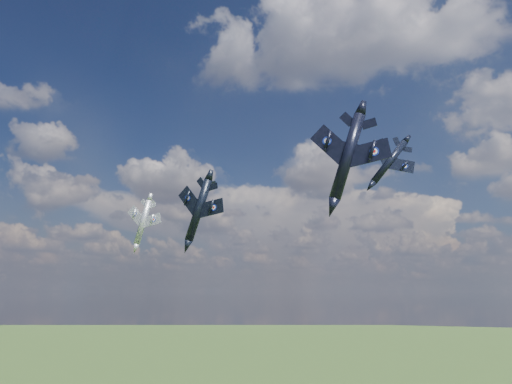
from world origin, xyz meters
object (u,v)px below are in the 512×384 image
at_px(jet_lead_navy, 199,210).
at_px(jet_left_silver, 143,222).
at_px(jet_high_navy, 389,162).
at_px(jet_right_navy, 347,156).

height_order(jet_lead_navy, jet_left_silver, jet_left_silver).
distance_m(jet_high_navy, jet_left_silver, 54.47).
bearing_deg(jet_high_navy, jet_left_silver, 151.35).
height_order(jet_high_navy, jet_left_silver, jet_high_navy).
relative_size(jet_right_navy, jet_left_silver, 1.04).
relative_size(jet_high_navy, jet_left_silver, 0.91).
xyz_separation_m(jet_lead_navy, jet_high_navy, (25.94, 19.61, 9.78)).
xyz_separation_m(jet_high_navy, jet_left_silver, (-53.45, 8.08, -6.69)).
relative_size(jet_lead_navy, jet_high_navy, 1.04).
bearing_deg(jet_lead_navy, jet_right_navy, -10.77).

